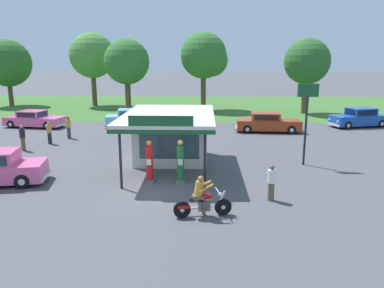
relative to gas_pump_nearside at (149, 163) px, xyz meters
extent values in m
plane|color=#4C4C51|center=(0.38, -1.24, -0.92)|extent=(300.00, 300.00, 0.00)
cube|color=#3D6B2D|center=(0.38, 28.76, -0.92)|extent=(120.00, 24.00, 0.01)
cube|color=beige|center=(0.73, 3.94, 0.47)|extent=(3.94, 3.66, 2.77)
cube|color=#384C56|center=(0.73, 2.13, 0.52)|extent=(3.15, 0.05, 1.78)
cube|color=silver|center=(0.73, 2.31, 1.93)|extent=(4.64, 7.41, 0.16)
cube|color=#195128|center=(0.73, 2.31, 1.75)|extent=(4.64, 7.41, 0.18)
cube|color=#195128|center=(0.73, -1.37, 2.23)|extent=(2.76, 0.08, 0.44)
cylinder|color=black|center=(2.61, -1.00, 0.47)|extent=(0.12, 0.12, 2.77)
cylinder|color=black|center=(-1.14, -1.00, 0.47)|extent=(0.12, 0.12, 2.77)
cube|color=slate|center=(0.00, 0.00, -0.87)|extent=(0.44, 0.44, 0.10)
cylinder|color=red|center=(0.00, 0.00, 0.00)|extent=(0.34, 0.34, 1.64)
cube|color=white|center=(0.00, -0.18, 0.08)|extent=(0.22, 0.02, 0.28)
sphere|color=orange|center=(0.00, 0.00, 0.96)|extent=(0.26, 0.26, 0.26)
cube|color=slate|center=(1.47, 0.00, -0.87)|extent=(0.44, 0.44, 0.10)
cylinder|color=#1E6B33|center=(1.47, 0.00, 0.02)|extent=(0.34, 0.34, 1.68)
cube|color=white|center=(1.47, -0.18, 0.10)|extent=(0.22, 0.02, 0.28)
sphere|color=#EACC4C|center=(1.47, 0.00, 1.00)|extent=(0.26, 0.26, 0.26)
cylinder|color=black|center=(3.29, -3.79, -0.60)|extent=(0.65, 0.23, 0.64)
cylinder|color=silver|center=(3.29, -3.79, -0.60)|extent=(0.18, 0.15, 0.16)
cylinder|color=black|center=(1.78, -4.10, -0.60)|extent=(0.65, 0.23, 0.64)
cylinder|color=silver|center=(1.78, -4.10, -0.60)|extent=(0.18, 0.15, 0.16)
ellipsoid|color=#B21414|center=(2.63, -3.92, -0.14)|extent=(0.60, 0.35, 0.24)
cube|color=#59595E|center=(2.58, -3.93, -0.50)|extent=(0.48, 0.32, 0.36)
cube|color=black|center=(2.29, -4.00, -0.20)|extent=(0.52, 0.35, 0.10)
cylinder|color=silver|center=(3.20, -3.81, -0.32)|extent=(0.38, 0.14, 0.71)
cylinder|color=silver|center=(3.08, -3.83, 0.06)|extent=(0.18, 0.69, 0.04)
sphere|color=silver|center=(3.18, -3.81, -0.10)|extent=(0.16, 0.16, 0.16)
cube|color=#B21414|center=(1.83, -4.09, -0.48)|extent=(0.47, 0.27, 0.12)
cylinder|color=silver|center=(2.16, -3.88, -0.64)|extent=(0.71, 0.22, 0.18)
cube|color=brown|center=(2.36, -3.98, -0.14)|extent=(0.46, 0.41, 0.14)
cylinder|color=brown|center=(2.52, -3.78, -0.54)|extent=(0.16, 0.25, 0.56)
cylinder|color=brown|center=(2.59, -4.10, -0.54)|extent=(0.16, 0.25, 0.56)
cylinder|color=gold|center=(2.40, -3.97, 0.17)|extent=(0.47, 0.40, 0.60)
sphere|color=#9E704C|center=(2.46, -3.96, 0.55)|extent=(0.22, 0.22, 0.22)
cylinder|color=gold|center=(2.59, -3.73, 0.26)|extent=(0.54, 0.20, 0.31)
cylinder|color=gold|center=(2.67, -4.12, 0.26)|extent=(0.54, 0.20, 0.31)
cube|color=silver|center=(-4.93, -0.18, -0.62)|extent=(0.42, 1.71, 0.18)
cylinder|color=black|center=(-5.60, -1.16, -0.59)|extent=(0.68, 0.31, 0.66)
cylinder|color=silver|center=(-5.60, -1.16, -0.59)|extent=(0.33, 0.27, 0.30)
cylinder|color=black|center=(-5.90, 0.51, -0.59)|extent=(0.68, 0.31, 0.66)
cylinder|color=silver|center=(-5.90, 0.51, -0.59)|extent=(0.33, 0.27, 0.30)
cube|color=#993819|center=(7.68, 12.69, -0.35)|extent=(5.08, 2.06, 0.78)
cube|color=#993819|center=(7.42, 12.70, 0.32)|extent=(2.27, 1.70, 0.55)
cube|color=#283847|center=(8.49, 12.64, 0.32)|extent=(0.12, 1.40, 0.44)
cube|color=#283847|center=(7.46, 13.48, 0.32)|extent=(1.86, 0.13, 0.42)
cube|color=#283847|center=(7.38, 11.93, 0.32)|extent=(1.86, 0.13, 0.42)
cube|color=silver|center=(10.20, 12.55, -0.62)|extent=(0.21, 1.71, 0.18)
cube|color=silver|center=(5.15, 12.83, -0.62)|extent=(0.21, 1.71, 0.18)
sphere|color=white|center=(10.24, 13.13, -0.31)|extent=(0.18, 0.18, 0.18)
sphere|color=white|center=(10.17, 11.98, -0.31)|extent=(0.18, 0.18, 0.18)
cylinder|color=black|center=(9.41, 13.43, -0.59)|extent=(0.67, 0.24, 0.66)
cylinder|color=silver|center=(9.41, 13.43, -0.59)|extent=(0.31, 0.24, 0.30)
cylinder|color=black|center=(9.32, 11.76, -0.59)|extent=(0.67, 0.24, 0.66)
cylinder|color=silver|center=(9.32, 11.76, -0.59)|extent=(0.31, 0.24, 0.30)
cylinder|color=black|center=(6.03, 13.62, -0.59)|extent=(0.67, 0.24, 0.66)
cylinder|color=silver|center=(6.03, 13.62, -0.59)|extent=(0.31, 0.24, 0.30)
cylinder|color=black|center=(5.94, 11.94, -0.59)|extent=(0.67, 0.24, 0.66)
cylinder|color=silver|center=(5.94, 11.94, -0.59)|extent=(0.31, 0.24, 0.30)
cube|color=#E55993|center=(-11.83, 14.16, -0.39)|extent=(5.16, 2.71, 0.70)
cube|color=#E55993|center=(-12.07, 14.20, 0.22)|extent=(2.22, 2.00, 0.51)
cube|color=#283847|center=(-11.12, 14.04, 0.22)|extent=(0.28, 1.50, 0.41)
cube|color=#283847|center=(-11.94, 15.03, 0.22)|extent=(1.66, 0.30, 0.39)
cube|color=#283847|center=(-12.21, 13.37, 0.22)|extent=(1.66, 0.30, 0.39)
cube|color=silver|center=(-9.38, 13.76, -0.62)|extent=(0.42, 1.84, 0.18)
cube|color=silver|center=(-14.29, 14.56, -0.62)|extent=(0.42, 1.84, 0.18)
sphere|color=white|center=(-9.27, 14.37, -0.35)|extent=(0.18, 0.18, 0.18)
sphere|color=white|center=(-9.47, 13.14, -0.35)|extent=(0.18, 0.18, 0.18)
cylinder|color=black|center=(-10.04, 14.79, -0.59)|extent=(0.68, 0.30, 0.66)
cylinder|color=silver|center=(-10.04, 14.79, -0.59)|extent=(0.33, 0.27, 0.30)
cylinder|color=black|center=(-10.33, 12.99, -0.59)|extent=(0.68, 0.30, 0.66)
cylinder|color=silver|center=(-10.33, 12.99, -0.59)|extent=(0.33, 0.27, 0.30)
cylinder|color=black|center=(-13.33, 15.33, -0.59)|extent=(0.68, 0.30, 0.66)
cylinder|color=silver|center=(-13.33, 15.33, -0.59)|extent=(0.33, 0.27, 0.30)
cylinder|color=black|center=(-13.63, 13.53, -0.59)|extent=(0.68, 0.30, 0.66)
cylinder|color=silver|center=(-13.63, 13.53, -0.59)|extent=(0.33, 0.27, 0.30)
cube|color=#19479E|center=(15.75, 15.18, -0.33)|extent=(5.07, 3.00, 0.82)
cube|color=#19479E|center=(15.92, 15.23, 0.38)|extent=(2.51, 2.09, 0.61)
cube|color=#283847|center=(14.90, 14.94, 0.38)|extent=(0.41, 1.34, 0.48)
cube|color=#283847|center=(16.13, 14.49, 0.38)|extent=(1.78, 0.53, 0.46)
cube|color=#283847|center=(15.71, 15.96, 0.38)|extent=(1.78, 0.53, 0.46)
cube|color=silver|center=(13.43, 14.52, -0.62)|extent=(0.57, 1.65, 0.18)
cube|color=silver|center=(18.08, 15.84, -0.62)|extent=(0.57, 1.65, 0.18)
sphere|color=white|center=(13.58, 13.97, -0.29)|extent=(0.18, 0.18, 0.18)
sphere|color=white|center=(13.27, 15.06, -0.29)|extent=(0.18, 0.18, 0.18)
cylinder|color=black|center=(14.42, 13.94, -0.59)|extent=(0.69, 0.37, 0.66)
cylinder|color=silver|center=(14.42, 13.94, -0.59)|extent=(0.35, 0.29, 0.30)
cylinder|color=black|center=(13.97, 15.53, -0.59)|extent=(0.69, 0.37, 0.66)
cylinder|color=silver|center=(13.97, 15.53, -0.59)|extent=(0.35, 0.29, 0.30)
cylinder|color=black|center=(17.54, 14.83, -0.59)|extent=(0.69, 0.37, 0.66)
cylinder|color=silver|center=(17.54, 14.83, -0.59)|extent=(0.35, 0.29, 0.30)
cylinder|color=black|center=(17.09, 16.41, -0.59)|extent=(0.69, 0.37, 0.66)
cylinder|color=silver|center=(17.09, 16.41, -0.59)|extent=(0.35, 0.29, 0.30)
cube|color=#7AC6D1|center=(-3.34, 14.65, -0.34)|extent=(5.14, 2.57, 0.80)
cube|color=#7AC6D1|center=(-3.76, 14.59, 0.32)|extent=(2.22, 1.90, 0.52)
cube|color=#283847|center=(-2.79, 14.74, 0.32)|extent=(0.26, 1.42, 0.42)
cube|color=#283847|center=(-3.88, 15.37, 0.32)|extent=(1.68, 0.29, 0.39)
cube|color=#283847|center=(-3.63, 13.80, 0.32)|extent=(1.68, 0.29, 0.39)
cube|color=silver|center=(-0.88, 15.03, -0.62)|extent=(0.38, 1.75, 0.18)
cube|color=silver|center=(-5.80, 14.27, -0.62)|extent=(0.38, 1.75, 0.18)
sphere|color=white|center=(-0.96, 15.61, -0.30)|extent=(0.18, 0.18, 0.18)
sphere|color=white|center=(-0.78, 14.45, -0.30)|extent=(0.18, 0.18, 0.18)
cylinder|color=black|center=(-1.82, 15.76, -0.59)|extent=(0.68, 0.30, 0.66)
cylinder|color=silver|center=(-1.82, 15.76, -0.59)|extent=(0.33, 0.26, 0.30)
cylinder|color=black|center=(-1.56, 14.06, -0.59)|extent=(0.68, 0.30, 0.66)
cylinder|color=silver|center=(-1.56, 14.06, -0.59)|extent=(0.33, 0.26, 0.30)
cylinder|color=black|center=(-5.12, 15.25, -0.59)|extent=(0.68, 0.30, 0.66)
cylinder|color=silver|center=(-5.12, 15.25, -0.59)|extent=(0.33, 0.26, 0.30)
cylinder|color=black|center=(-4.86, 13.55, -0.59)|extent=(0.68, 0.30, 0.66)
cylinder|color=silver|center=(-4.86, 13.55, -0.59)|extent=(0.33, 0.26, 0.30)
cylinder|color=brown|center=(5.34, -2.24, -0.54)|extent=(0.26, 0.26, 0.77)
cylinder|color=white|center=(5.34, -2.24, 0.12)|extent=(0.34, 0.34, 0.54)
sphere|color=brown|center=(5.34, -2.24, 0.49)|extent=(0.21, 0.21, 0.21)
cylinder|color=brown|center=(-8.90, 5.86, -0.51)|extent=(0.26, 0.26, 0.83)
cylinder|color=black|center=(-8.90, 5.86, 0.20)|extent=(0.34, 0.34, 0.59)
sphere|color=#9E704C|center=(-8.90, 5.86, 0.61)|extent=(0.23, 0.23, 0.23)
cylinder|color=#2D3351|center=(-7.30, 9.61, -0.51)|extent=(0.26, 0.26, 0.82)
cylinder|color=gold|center=(-7.30, 9.61, 0.19)|extent=(0.34, 0.34, 0.58)
sphere|color=brown|center=(-7.30, 9.61, 0.60)|extent=(0.22, 0.22, 0.22)
cylinder|color=#2D3351|center=(1.63, 11.71, -0.50)|extent=(0.26, 0.26, 0.84)
cylinder|color=#4C8C4C|center=(1.63, 11.71, 0.21)|extent=(0.34, 0.34, 0.59)
sphere|color=brown|center=(1.63, 11.71, 0.62)|extent=(0.23, 0.23, 0.23)
cylinder|color=black|center=(1.63, 11.71, 0.70)|extent=(0.36, 0.36, 0.02)
cylinder|color=black|center=(-7.98, 7.79, -0.53)|extent=(0.26, 0.26, 0.78)
cylinder|color=gold|center=(-7.98, 7.79, 0.13)|extent=(0.34, 0.34, 0.55)
sphere|color=#9E704C|center=(-7.98, 7.79, 0.52)|extent=(0.21, 0.21, 0.21)
cylinder|color=brown|center=(2.44, 25.36, 1.14)|extent=(0.57, 0.57, 4.13)
sphere|color=#33702D|center=(2.44, 25.36, 5.11)|extent=(5.07, 5.07, 5.07)
sphere|color=#33702D|center=(3.31, 26.14, 4.60)|extent=(3.70, 3.70, 3.70)
cylinder|color=brown|center=(-10.94, 28.88, 1.10)|extent=(0.58, 0.58, 4.04)
sphere|color=#4C893D|center=(-10.94, 28.88, 5.14)|extent=(5.40, 5.40, 5.40)
cylinder|color=brown|center=(13.17, 23.17, 0.90)|extent=(0.64, 0.64, 3.64)
sphere|color=#2D6028|center=(13.17, 23.17, 4.49)|extent=(4.73, 4.73, 4.73)
cylinder|color=brown|center=(-21.11, 28.31, 0.61)|extent=(0.54, 0.54, 3.05)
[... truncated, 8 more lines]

